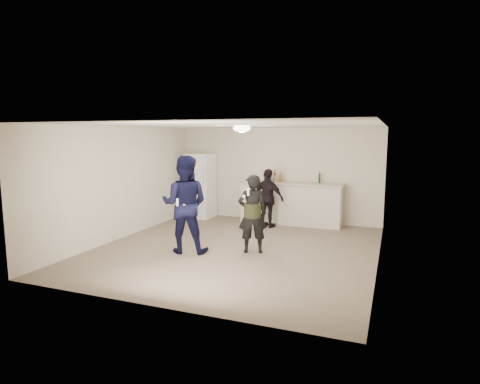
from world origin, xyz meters
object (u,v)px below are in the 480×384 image
(shaker, at_px, (276,179))
(counter, at_px, (291,204))
(man, at_px, (185,204))
(spectator, at_px, (268,198))
(woman, at_px, (253,214))
(fridge, at_px, (200,186))

(shaker, bearing_deg, counter, -6.71)
(counter, bearing_deg, shaker, 173.29)
(counter, relative_size, shaker, 15.29)
(man, bearing_deg, spectator, -123.04)
(counter, bearing_deg, spectator, -126.32)
(man, distance_m, woman, 1.34)
(shaker, relative_size, woman, 0.11)
(spectator, bearing_deg, counter, -111.33)
(fridge, distance_m, shaker, 2.19)
(fridge, bearing_deg, shaker, 3.15)
(fridge, bearing_deg, man, -68.30)
(shaker, bearing_deg, fridge, -176.85)
(woman, bearing_deg, fridge, -71.43)
(counter, height_order, fridge, fridge)
(spectator, bearing_deg, fridge, 1.43)
(shaker, distance_m, woman, 2.88)
(man, bearing_deg, shaker, -119.83)
(shaker, distance_m, man, 3.41)
(man, bearing_deg, counter, -126.67)
(shaker, relative_size, man, 0.09)
(counter, distance_m, fridge, 2.62)
(fridge, xyz_separation_m, woman, (2.51, -2.72, -0.12))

